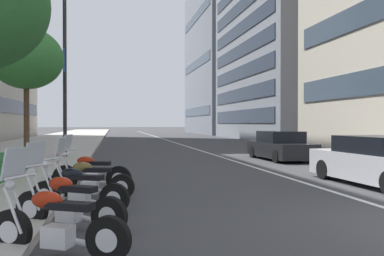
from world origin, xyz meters
The scene contains 12 objects.
sidewalk_right_plaza centered at (30.00, 11.17, 0.07)m, with size 160.00×8.79×0.15m, color #B2ADA3.
lane_centre_stripe centered at (35.00, 0.00, 0.00)m, with size 110.00×0.16×0.01m, color silver.
motorcycle_nearest_camera centered at (-0.12, 6.42, 0.43)m, with size 1.06×1.92×1.46m.
motorcycle_under_tarp centered at (1.29, 6.42, 0.44)m, with size 1.26×1.91×1.47m.
motorcycle_mid_row centered at (2.73, 6.35, 0.41)m, with size 1.03×1.99×1.08m.
motorcycle_second_in_row centered at (4.07, 6.24, 0.43)m, with size 0.70×2.09×1.46m.
motorcycle_far_end_row centered at (5.30, 6.25, 0.45)m, with size 0.89×2.09×1.50m.
car_approaching_light centered at (4.73, -1.89, 0.67)m, with size 4.74×2.00×1.43m.
car_far_down_avenue centered at (13.05, -2.42, 0.65)m, with size 4.53×2.00×1.41m.
street_lamp_with_banners centered at (15.07, 7.74, 5.44)m, with size 1.26×2.00×9.03m.
street_tree_by_lamp_post centered at (11.74, 9.11, 4.42)m, with size 2.93×2.93×5.53m.
office_tower_far_left_down_avenue centered at (39.38, -16.58, 16.16)m, with size 22.94×15.73×32.32m.
Camera 1 is at (-5.81, 5.66, 1.79)m, focal length 38.23 mm.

